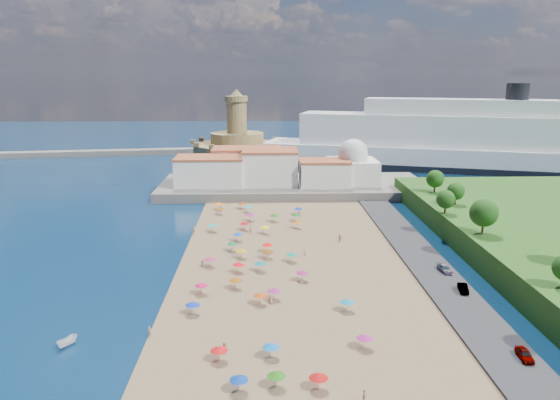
{
  "coord_description": "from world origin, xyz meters",
  "views": [
    {
      "loc": [
        -0.23,
        -109.95,
        39.62
      ],
      "look_at": [
        4.0,
        25.0,
        8.0
      ],
      "focal_mm": 35.0,
      "sensor_mm": 36.0,
      "label": 1
    }
  ],
  "objects": [
    {
      "name": "ground",
      "position": [
        0.0,
        0.0,
        0.0
      ],
      "size": [
        700.0,
        700.0,
        0.0
      ],
      "primitive_type": "plane",
      "color": "#071938",
      "rests_on": "ground"
    },
    {
      "name": "terrace",
      "position": [
        10.0,
        73.0,
        1.5
      ],
      "size": [
        90.0,
        36.0,
        3.0
      ],
      "primitive_type": "cube",
      "color": "#59544C",
      "rests_on": "ground"
    },
    {
      "name": "jetty",
      "position": [
        -12.0,
        108.0,
        1.2
      ],
      "size": [
        18.0,
        70.0,
        2.4
      ],
      "primitive_type": "cube",
      "color": "#59544C",
      "rests_on": "ground"
    },
    {
      "name": "breakwater",
      "position": [
        -110.0,
        153.0,
        1.3
      ],
      "size": [
        199.03,
        34.77,
        2.6
      ],
      "primitive_type": "cube",
      "rotation": [
        0.0,
        0.0,
        0.14
      ],
      "color": "#59544C",
      "rests_on": "ground"
    },
    {
      "name": "waterfront_buildings",
      "position": [
        -3.05,
        73.64,
        7.88
      ],
      "size": [
        57.0,
        29.0,
        11.0
      ],
      "color": "silver",
      "rests_on": "terrace"
    },
    {
      "name": "domed_building",
      "position": [
        30.0,
        71.0,
        8.97
      ],
      "size": [
        16.0,
        16.0,
        15.0
      ],
      "color": "silver",
      "rests_on": "terrace"
    },
    {
      "name": "fortress",
      "position": [
        -12.0,
        138.0,
        6.68
      ],
      "size": [
        40.0,
        40.0,
        32.4
      ],
      "color": "#9D854E",
      "rests_on": "ground"
    },
    {
      "name": "cruise_ship",
      "position": [
        80.1,
        112.81,
        10.54
      ],
      "size": [
        162.54,
        71.32,
        35.58
      ],
      "color": "black",
      "rests_on": "ground"
    },
    {
      "name": "beach_parasols",
      "position": [
        -1.6,
        -6.74,
        2.15
      ],
      "size": [
        31.1,
        115.62,
        2.2
      ],
      "color": "gray",
      "rests_on": "beach"
    },
    {
      "name": "beachgoers",
      "position": [
        -0.12,
        4.78,
        1.11
      ],
      "size": [
        37.04,
        95.97,
        1.84
      ],
      "color": "tan",
      "rests_on": "beach"
    },
    {
      "name": "parked_cars",
      "position": [
        36.0,
        -22.0,
        1.38
      ],
      "size": [
        2.45,
        38.58,
        1.4
      ],
      "color": "gray",
      "rests_on": "promenade"
    },
    {
      "name": "hillside_trees",
      "position": [
        48.92,
        -9.77,
        10.2
      ],
      "size": [
        16.91,
        107.21,
        7.81
      ],
      "color": "#382314",
      "rests_on": "hillside"
    }
  ]
}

